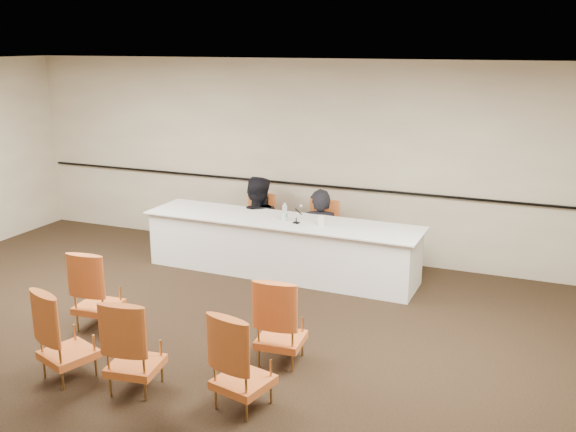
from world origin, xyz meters
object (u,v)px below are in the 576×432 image
object	(u,v)px
panelist_main_chair	(320,234)
aud_chair_back_mid	(134,344)
microphone	(296,215)
drinking_glass	(284,217)
panel_table	(281,246)
water_bottle	(285,212)
panelist_main	(320,244)
aud_chair_front_left	(97,288)
panelist_second	(256,232)
aud_chair_back_left	(67,333)
panelist_second_chair	(256,226)
aud_chair_front_right	(281,320)
coffee_cup	(321,221)
aud_chair_back_right	(243,359)

from	to	relation	value
panelist_main_chair	aud_chair_back_mid	size ratio (longest dim) A/B	1.00
microphone	drinking_glass	xyz separation A→B (m)	(-0.21, 0.06, -0.07)
panel_table	aud_chair_back_mid	xyz separation A→B (m)	(-0.03, -3.47, 0.07)
water_bottle	panelist_main	bearing A→B (deg)	61.69
panelist_main	aud_chair_front_left	size ratio (longest dim) A/B	1.78
panelist_main	aud_chair_front_left	bearing A→B (deg)	47.97
panelist_second	aud_chair_back_left	size ratio (longest dim) A/B	1.86
panelist_second_chair	aud_chair_front_right	xyz separation A→B (m)	(1.71, -3.04, 0.00)
panelist_second_chair	drinking_glass	distance (m)	1.06
panelist_second_chair	aud_chair_back_left	bearing A→B (deg)	-90.41
water_bottle	aud_chair_front_right	world-z (taller)	water_bottle
microphone	coffee_cup	distance (m)	0.36
aud_chair_back_mid	panelist_second_chair	bearing A→B (deg)	90.50
panelist_second	panelist_second_chair	bearing A→B (deg)	180.00
panelist_second	drinking_glass	world-z (taller)	panelist_second
panelist_main	panelist_main_chair	distance (m)	0.16
panel_table	aud_chair_back_right	bearing A→B (deg)	-71.31
coffee_cup	panelist_main	bearing A→B (deg)	110.73
panelist_main	panelist_second	size ratio (longest dim) A/B	0.96
panel_table	water_bottle	size ratio (longest dim) A/B	16.39
aud_chair_front_right	panelist_second_chair	bearing A→B (deg)	114.42
panelist_second_chair	microphone	xyz separation A→B (m)	(0.95, -0.71, 0.46)
drinking_glass	panel_table	bearing A→B (deg)	145.96
panelist_second_chair	drinking_glass	world-z (taller)	panelist_second_chair
drinking_glass	aud_chair_back_mid	distance (m)	3.45
panelist_main_chair	panelist_second_chair	world-z (taller)	same
coffee_cup	aud_chair_front_left	xyz separation A→B (m)	(-1.91, -2.37, -0.40)
coffee_cup	microphone	bearing A→B (deg)	-177.93
aud_chair_front_left	panelist_second	bearing A→B (deg)	74.07
panelist_main	panel_table	bearing A→B (deg)	42.85
aud_chair_back_left	aud_chair_back_mid	xyz separation A→B (m)	(0.75, 0.06, 0.00)
aud_chair_front_left	aud_chair_back_mid	distance (m)	1.60
panel_table	coffee_cup	size ratio (longest dim) A/B	28.22
panelist_second_chair	microphone	bearing A→B (deg)	-35.58
panel_table	aud_chair_front_right	bearing A→B (deg)	-65.70
water_bottle	coffee_cup	world-z (taller)	water_bottle
panel_table	microphone	distance (m)	0.61
aud_chair_front_right	panelist_main	bearing A→B (deg)	97.37
panelist_second_chair	aud_chair_back_mid	world-z (taller)	same
panel_table	panelist_second_chair	world-z (taller)	panelist_second_chair
microphone	drinking_glass	size ratio (longest dim) A/B	2.50
panelist_second_chair	panelist_main_chair	bearing A→B (deg)	-0.00
panelist_second	panelist_second_chair	xyz separation A→B (m)	(0.00, 0.00, 0.10)
aud_chair_back_left	aud_chair_back_right	size ratio (longest dim) A/B	1.00
panelist_main	aud_chair_front_right	bearing A→B (deg)	88.73
aud_chair_front_right	aud_chair_back_right	distance (m)	0.92
panelist_second	drinking_glass	distance (m)	1.10
aud_chair_back_right	panelist_main_chair	bearing A→B (deg)	112.66
aud_chair_back_right	drinking_glass	bearing A→B (deg)	119.55
aud_chair_front_right	aud_chair_back_right	bearing A→B (deg)	-93.80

